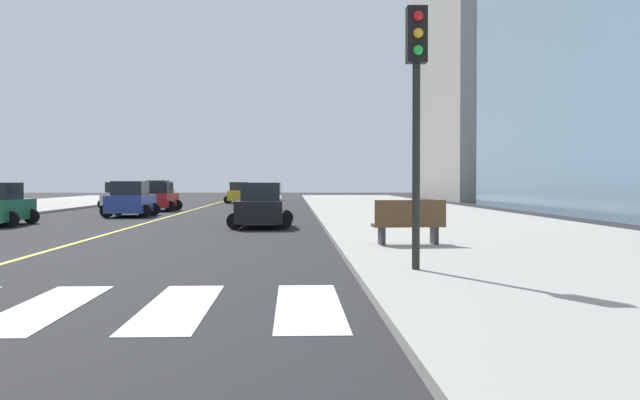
{
  "coord_description": "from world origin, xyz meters",
  "views": [
    {
      "loc": [
        6.08,
        -6.17,
        1.73
      ],
      "look_at": [
        7.33,
        27.38,
        0.89
      ],
      "focal_mm": 41.48,
      "sensor_mm": 36.0,
      "label": 1
    }
  ],
  "objects_px": {
    "park_bench": "(409,223)",
    "car_silver_nearest": "(159,192)",
    "car_white_seventh": "(121,196)",
    "car_black_fourth": "(261,206)",
    "traffic_light_near_corner": "(417,85)",
    "car_blue_sixth": "(131,200)",
    "car_yellow_fifth": "(239,193)",
    "car_red_second": "(158,197)"
  },
  "relations": [
    {
      "from": "park_bench",
      "to": "car_silver_nearest",
      "type": "bearing_deg",
      "value": 13.04
    },
    {
      "from": "car_silver_nearest",
      "to": "park_bench",
      "type": "relative_size",
      "value": 2.25
    },
    {
      "from": "car_black_fourth",
      "to": "car_blue_sixth",
      "type": "height_order",
      "value": "car_blue_sixth"
    },
    {
      "from": "car_yellow_fifth",
      "to": "car_blue_sixth",
      "type": "distance_m",
      "value": 23.32
    },
    {
      "from": "car_silver_nearest",
      "to": "car_black_fourth",
      "type": "distance_m",
      "value": 35.36
    },
    {
      "from": "park_bench",
      "to": "traffic_light_near_corner",
      "type": "bearing_deg",
      "value": 167.51
    },
    {
      "from": "car_red_second",
      "to": "car_blue_sixth",
      "type": "distance_m",
      "value": 7.0
    },
    {
      "from": "car_red_second",
      "to": "car_silver_nearest",
      "type": "bearing_deg",
      "value": 101.57
    },
    {
      "from": "car_black_fourth",
      "to": "car_white_seventh",
      "type": "bearing_deg",
      "value": -63.0
    },
    {
      "from": "car_black_fourth",
      "to": "car_white_seventh",
      "type": "relative_size",
      "value": 0.99
    },
    {
      "from": "car_red_second",
      "to": "car_white_seventh",
      "type": "distance_m",
      "value": 5.66
    },
    {
      "from": "car_silver_nearest",
      "to": "car_white_seventh",
      "type": "xyz_separation_m",
      "value": [
        -0.03,
        -13.37,
        -0.06
      ]
    },
    {
      "from": "car_silver_nearest",
      "to": "car_white_seventh",
      "type": "distance_m",
      "value": 13.37
    },
    {
      "from": "car_black_fourth",
      "to": "car_blue_sixth",
      "type": "distance_m",
      "value": 11.23
    },
    {
      "from": "car_yellow_fifth",
      "to": "car_black_fourth",
      "type": "bearing_deg",
      "value": 93.93
    },
    {
      "from": "car_white_seventh",
      "to": "traffic_light_near_corner",
      "type": "distance_m",
      "value": 37.78
    },
    {
      "from": "traffic_light_near_corner",
      "to": "car_black_fourth",
      "type": "bearing_deg",
      "value": -77.03
    },
    {
      "from": "traffic_light_near_corner",
      "to": "park_bench",
      "type": "distance_m",
      "value": 5.92
    },
    {
      "from": "car_black_fourth",
      "to": "park_bench",
      "type": "xyz_separation_m",
      "value": [
        4.08,
        -9.5,
        -0.1
      ]
    },
    {
      "from": "car_blue_sixth",
      "to": "car_white_seventh",
      "type": "xyz_separation_m",
      "value": [
        -3.16,
        11.63,
        -0.03
      ]
    },
    {
      "from": "car_yellow_fifth",
      "to": "car_white_seventh",
      "type": "relative_size",
      "value": 1.0
    },
    {
      "from": "car_blue_sixth",
      "to": "car_black_fourth",
      "type": "bearing_deg",
      "value": -52.94
    },
    {
      "from": "car_black_fourth",
      "to": "car_white_seventh",
      "type": "xyz_separation_m",
      "value": [
        -9.97,
        20.56,
        0.0
      ]
    },
    {
      "from": "traffic_light_near_corner",
      "to": "car_yellow_fifth",
      "type": "bearing_deg",
      "value": -82.04
    },
    {
      "from": "car_silver_nearest",
      "to": "car_blue_sixth",
      "type": "height_order",
      "value": "car_silver_nearest"
    },
    {
      "from": "car_blue_sixth",
      "to": "traffic_light_near_corner",
      "type": "relative_size",
      "value": 0.84
    },
    {
      "from": "traffic_light_near_corner",
      "to": "park_bench",
      "type": "relative_size",
      "value": 2.55
    },
    {
      "from": "car_black_fourth",
      "to": "car_blue_sixth",
      "type": "relative_size",
      "value": 0.97
    },
    {
      "from": "car_silver_nearest",
      "to": "car_yellow_fifth",
      "type": "relative_size",
      "value": 1.08
    },
    {
      "from": "traffic_light_near_corner",
      "to": "car_red_second",
      "type": "bearing_deg",
      "value": -71.74
    },
    {
      "from": "car_silver_nearest",
      "to": "car_blue_sixth",
      "type": "bearing_deg",
      "value": -80.74
    },
    {
      "from": "car_blue_sixth",
      "to": "car_yellow_fifth",
      "type": "bearing_deg",
      "value": 80.7
    },
    {
      "from": "car_yellow_fifth",
      "to": "car_blue_sixth",
      "type": "bearing_deg",
      "value": 79.28
    },
    {
      "from": "car_red_second",
      "to": "car_yellow_fifth",
      "type": "relative_size",
      "value": 1.01
    },
    {
      "from": "car_white_seventh",
      "to": "car_black_fourth",
      "type": "bearing_deg",
      "value": -62.2
    },
    {
      "from": "car_blue_sixth",
      "to": "car_white_seventh",
      "type": "height_order",
      "value": "car_blue_sixth"
    },
    {
      "from": "car_silver_nearest",
      "to": "car_black_fourth",
      "type": "height_order",
      "value": "car_silver_nearest"
    },
    {
      "from": "car_silver_nearest",
      "to": "park_bench",
      "type": "bearing_deg",
      "value": -69.99
    },
    {
      "from": "car_yellow_fifth",
      "to": "traffic_light_near_corner",
      "type": "height_order",
      "value": "traffic_light_near_corner"
    },
    {
      "from": "car_black_fourth",
      "to": "park_bench",
      "type": "height_order",
      "value": "car_black_fourth"
    },
    {
      "from": "car_red_second",
      "to": "park_bench",
      "type": "relative_size",
      "value": 2.11
    },
    {
      "from": "car_silver_nearest",
      "to": "car_red_second",
      "type": "distance_m",
      "value": 18.28
    }
  ]
}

